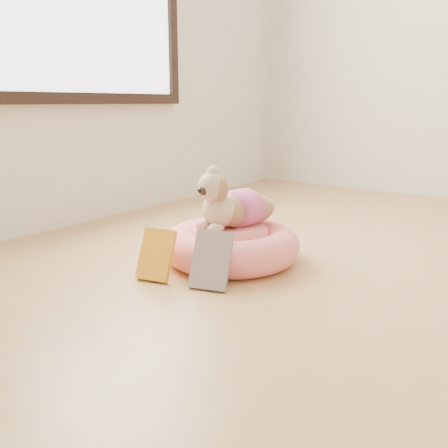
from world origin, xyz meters
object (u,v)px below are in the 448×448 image
Objects in this scene: pet_bed at (231,245)px; book_yellow at (156,255)px; dog at (232,195)px; book_white at (211,260)px.

book_yellow reaches higher than pet_bed.
dog reaches higher than book_yellow.
pet_bed is at bearing 58.46° from book_yellow.
book_yellow is at bearing -94.21° from dog.
dog reaches higher than book_white.
pet_bed is 1.56× the size of dog.
book_yellow is (-0.10, -0.35, -0.19)m from dog.
dog is at bearing 115.87° from pet_bed.
dog is (-0.01, 0.02, 0.21)m from pet_bed.
book_yellow is 0.23m from book_white.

